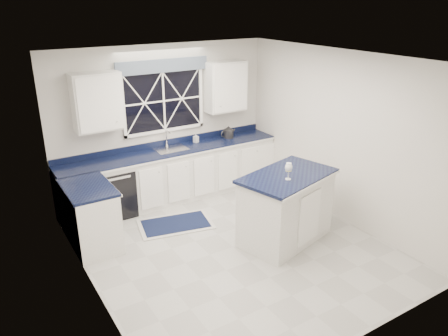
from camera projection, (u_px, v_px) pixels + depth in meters
ground at (233, 247)px, 6.39m from camera, size 4.50×4.50×0.00m
back_wall at (164, 123)px, 7.67m from camera, size 4.00×0.10×2.70m
base_cabinets at (160, 183)px, 7.47m from camera, size 3.99×1.60×0.90m
countertop at (172, 151)px, 7.59m from camera, size 3.98×0.64×0.04m
dishwasher at (114, 191)px, 7.23m from camera, size 0.60×0.58×0.82m
window at (163, 96)px, 7.46m from camera, size 1.65×0.09×1.26m
upper_cabinets at (166, 94)px, 7.34m from camera, size 3.10×0.34×0.90m
faucet at (167, 138)px, 7.68m from camera, size 0.05×0.20×0.30m
island at (286, 207)px, 6.41m from camera, size 1.58×1.18×1.05m
rug at (176, 224)px, 7.02m from camera, size 1.28×0.93×0.02m
kettle at (228, 132)px, 8.20m from camera, size 0.32×0.19×0.22m
wine_glass at (289, 168)px, 5.99m from camera, size 0.10×0.10×0.24m
soap_bottle at (196, 138)px, 7.93m from camera, size 0.10×0.10×0.17m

